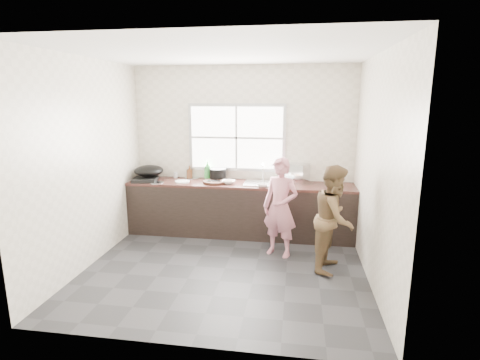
# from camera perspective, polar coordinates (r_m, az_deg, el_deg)

# --- Properties ---
(floor) EXTENTS (3.60, 3.20, 0.01)m
(floor) POSITION_cam_1_polar(r_m,az_deg,el_deg) (5.05, -2.30, -13.34)
(floor) COLOR #29292B
(floor) RESTS_ON ground
(ceiling) EXTENTS (3.60, 3.20, 0.01)m
(ceiling) POSITION_cam_1_polar(r_m,az_deg,el_deg) (4.58, -2.61, 18.88)
(ceiling) COLOR silver
(ceiling) RESTS_ON wall_back
(wall_back) EXTENTS (3.60, 0.01, 2.70)m
(wall_back) POSITION_cam_1_polar(r_m,az_deg,el_deg) (6.19, 0.43, 4.63)
(wall_back) COLOR beige
(wall_back) RESTS_ON ground
(wall_left) EXTENTS (0.01, 3.20, 2.70)m
(wall_left) POSITION_cam_1_polar(r_m,az_deg,el_deg) (5.28, -22.08, 2.36)
(wall_left) COLOR silver
(wall_left) RESTS_ON ground
(wall_right) EXTENTS (0.01, 3.20, 2.70)m
(wall_right) POSITION_cam_1_polar(r_m,az_deg,el_deg) (4.63, 20.04, 1.23)
(wall_right) COLOR beige
(wall_right) RESTS_ON ground
(wall_front) EXTENTS (3.60, 0.01, 2.70)m
(wall_front) POSITION_cam_1_polar(r_m,az_deg,el_deg) (3.11, -8.17, -3.39)
(wall_front) COLOR beige
(wall_front) RESTS_ON ground
(cabinet) EXTENTS (3.60, 0.62, 0.82)m
(cabinet) POSITION_cam_1_polar(r_m,az_deg,el_deg) (6.08, -0.02, -4.58)
(cabinet) COLOR black
(cabinet) RESTS_ON floor
(countertop) EXTENTS (3.60, 0.64, 0.04)m
(countertop) POSITION_cam_1_polar(r_m,az_deg,el_deg) (5.97, -0.02, -0.63)
(countertop) COLOR #341A15
(countertop) RESTS_ON cabinet
(sink) EXTENTS (0.55, 0.45, 0.02)m
(sink) POSITION_cam_1_polar(r_m,az_deg,el_deg) (5.93, 3.33, -0.51)
(sink) COLOR silver
(sink) RESTS_ON countertop
(faucet) EXTENTS (0.02, 0.02, 0.30)m
(faucet) POSITION_cam_1_polar(r_m,az_deg,el_deg) (6.09, 3.53, 1.24)
(faucet) COLOR silver
(faucet) RESTS_ON countertop
(window_frame) EXTENTS (1.60, 0.05, 1.10)m
(window_frame) POSITION_cam_1_polar(r_m,az_deg,el_deg) (6.16, -0.52, 6.47)
(window_frame) COLOR #9EA0A5
(window_frame) RESTS_ON wall_back
(window_glazing) EXTENTS (1.50, 0.01, 1.00)m
(window_glazing) POSITION_cam_1_polar(r_m,az_deg,el_deg) (6.14, -0.55, 6.45)
(window_glazing) COLOR white
(window_glazing) RESTS_ON window_frame
(woman) EXTENTS (0.56, 0.47, 1.31)m
(woman) POSITION_cam_1_polar(r_m,az_deg,el_deg) (5.25, 6.16, -4.65)
(woman) COLOR #C77787
(woman) RESTS_ON floor
(person_side) EXTENTS (0.68, 0.78, 1.37)m
(person_side) POSITION_cam_1_polar(r_m,az_deg,el_deg) (4.94, 14.19, -5.67)
(person_side) COLOR brown
(person_side) RESTS_ON floor
(cutting_board) EXTENTS (0.49, 0.49, 0.04)m
(cutting_board) POSITION_cam_1_polar(r_m,az_deg,el_deg) (5.97, -3.77, -0.27)
(cutting_board) COLOR black
(cutting_board) RESTS_ON countertop
(cleaver) EXTENTS (0.21, 0.11, 0.01)m
(cleaver) POSITION_cam_1_polar(r_m,az_deg,el_deg) (5.93, -4.05, -0.12)
(cleaver) COLOR #B7B8BE
(cleaver) RESTS_ON cutting_board
(bowl_mince) EXTENTS (0.22, 0.22, 0.05)m
(bowl_mince) POSITION_cam_1_polar(r_m,az_deg,el_deg) (5.92, -1.76, -0.30)
(bowl_mince) COLOR white
(bowl_mince) RESTS_ON countertop
(bowl_crabs) EXTENTS (0.27, 0.27, 0.06)m
(bowl_crabs) POSITION_cam_1_polar(r_m,az_deg,el_deg) (5.70, 5.68, -0.80)
(bowl_crabs) COLOR silver
(bowl_crabs) RESTS_ON countertop
(bowl_held) EXTENTS (0.20, 0.20, 0.06)m
(bowl_held) POSITION_cam_1_polar(r_m,az_deg,el_deg) (5.71, 3.49, -0.74)
(bowl_held) COLOR white
(bowl_held) RESTS_ON countertop
(black_pot) EXTENTS (0.32, 0.32, 0.19)m
(black_pot) POSITION_cam_1_polar(r_m,az_deg,el_deg) (6.15, -3.39, 0.84)
(black_pot) COLOR black
(black_pot) RESTS_ON countertop
(plate_food) EXTENTS (0.29, 0.29, 0.02)m
(plate_food) POSITION_cam_1_polar(r_m,az_deg,el_deg) (6.10, -8.78, -0.23)
(plate_food) COLOR white
(plate_food) RESTS_ON countertop
(bottle_green) EXTENTS (0.16, 0.16, 0.31)m
(bottle_green) POSITION_cam_1_polar(r_m,az_deg,el_deg) (6.23, -4.95, 1.54)
(bottle_green) COLOR #2C8635
(bottle_green) RESTS_ON countertop
(bottle_brown_tall) EXTENTS (0.10, 0.11, 0.19)m
(bottle_brown_tall) POSITION_cam_1_polar(r_m,az_deg,el_deg) (6.36, -7.69, 1.14)
(bottle_brown_tall) COLOR #442411
(bottle_brown_tall) RESTS_ON countertop
(bottle_brown_short) EXTENTS (0.17, 0.17, 0.17)m
(bottle_brown_short) POSITION_cam_1_polar(r_m,az_deg,el_deg) (6.24, -3.42, 0.90)
(bottle_brown_short) COLOR #4D2713
(bottle_brown_short) RESTS_ON countertop
(glass_jar) EXTENTS (0.09, 0.09, 0.09)m
(glass_jar) POSITION_cam_1_polar(r_m,az_deg,el_deg) (6.44, -9.77, 0.76)
(glass_jar) COLOR silver
(glass_jar) RESTS_ON countertop
(burner) EXTENTS (0.43, 0.43, 0.06)m
(burner) POSITION_cam_1_polar(r_m,az_deg,el_deg) (6.28, -14.25, 0.08)
(burner) COLOR black
(burner) RESTS_ON countertop
(wok) EXTENTS (0.59, 0.59, 0.18)m
(wok) POSITION_cam_1_polar(r_m,az_deg,el_deg) (6.36, -13.71, 1.39)
(wok) COLOR black
(wok) RESTS_ON burner
(dish_rack) EXTENTS (0.49, 0.43, 0.30)m
(dish_rack) POSITION_cam_1_polar(r_m,az_deg,el_deg) (6.10, 8.36, 1.15)
(dish_rack) COLOR silver
(dish_rack) RESTS_ON countertop
(pot_lid_left) EXTENTS (0.29, 0.29, 0.01)m
(pot_lid_left) POSITION_cam_1_polar(r_m,az_deg,el_deg) (6.12, -12.61, -0.38)
(pot_lid_left) COLOR silver
(pot_lid_left) RESTS_ON countertop
(pot_lid_right) EXTENTS (0.29, 0.29, 0.01)m
(pot_lid_right) POSITION_cam_1_polar(r_m,az_deg,el_deg) (6.37, -7.29, 0.33)
(pot_lid_right) COLOR #A5A9AC
(pot_lid_right) RESTS_ON countertop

